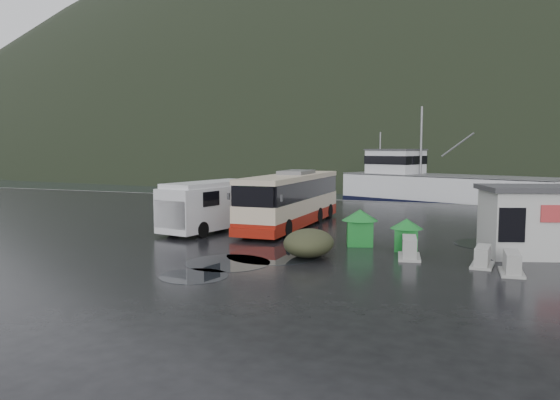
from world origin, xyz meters
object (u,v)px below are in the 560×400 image
at_px(waste_bin_right, 359,245).
at_px(coach_bus, 291,226).
at_px(ticket_kiosk, 527,256).
at_px(jersey_barrier_b, 511,274).
at_px(waste_bin_left, 406,251).
at_px(white_van, 211,231).
at_px(dome_tent, 309,256).
at_px(jersey_barrier_c, 409,258).
at_px(fishing_trawler, 447,194).
at_px(jersey_barrier_a, 482,266).

bearing_deg(waste_bin_right, coach_bus, 138.05).
distance_m(ticket_kiosk, jersey_barrier_b, 3.67).
bearing_deg(waste_bin_left, coach_bus, 144.84).
xyz_separation_m(coach_bus, white_van, (-3.26, -3.13, 0.00)).
height_order(coach_bus, jersey_barrier_b, coach_bus).
height_order(waste_bin_left, dome_tent, waste_bin_left).
bearing_deg(coach_bus, jersey_barrier_b, -36.50).
bearing_deg(jersey_barrier_b, jersey_barrier_c, 158.70).
relative_size(coach_bus, ticket_kiosk, 3.02).
bearing_deg(fishing_trawler, ticket_kiosk, -58.13).
bearing_deg(dome_tent, white_van, 146.99).
distance_m(ticket_kiosk, jersey_barrier_a, 3.16).
bearing_deg(waste_bin_left, jersey_barrier_a, -34.28).
xyz_separation_m(jersey_barrier_a, jersey_barrier_b, (0.96, -0.89, 0.00)).
distance_m(waste_bin_left, jersey_barrier_a, 3.69).
height_order(white_van, dome_tent, white_van).
bearing_deg(dome_tent, waste_bin_right, 67.77).
distance_m(white_van, ticket_kiosk, 14.92).
relative_size(waste_bin_left, fishing_trawler, 0.06).
bearing_deg(white_van, waste_bin_right, 1.99).
distance_m(white_van, jersey_barrier_b, 14.98).
xyz_separation_m(coach_bus, jersey_barrier_b, (10.96, -7.87, 0.00)).
xyz_separation_m(dome_tent, ticket_kiosk, (8.08, 3.28, 0.00)).
relative_size(jersey_barrier_a, jersey_barrier_b, 0.97).
bearing_deg(coach_bus, waste_bin_left, -35.98).
height_order(white_van, waste_bin_left, white_van).
height_order(white_van, jersey_barrier_a, white_van).
bearing_deg(jersey_barrier_c, fishing_trawler, 91.94).
height_order(coach_bus, waste_bin_left, coach_bus).
relative_size(white_van, dome_tent, 2.23).
bearing_deg(fishing_trawler, jersey_barrier_a, -61.88).
relative_size(waste_bin_right, jersey_barrier_b, 1.05).
relative_size(coach_bus, waste_bin_left, 7.97).
distance_m(waste_bin_right, jersey_barrier_b, 7.05).
height_order(jersey_barrier_b, jersey_barrier_c, jersey_barrier_c).
bearing_deg(coach_bus, waste_bin_right, -42.77).
height_order(waste_bin_left, jersey_barrier_b, waste_bin_left).
distance_m(coach_bus, waste_bin_right, 6.51).
bearing_deg(jersey_barrier_c, waste_bin_right, 139.68).
relative_size(dome_tent, jersey_barrier_c, 1.66).
relative_size(ticket_kiosk, jersey_barrier_a, 2.43).
distance_m(coach_bus, jersey_barrier_b, 13.49).
xyz_separation_m(white_van, jersey_barrier_b, (14.21, -4.74, 0.00)).
bearing_deg(jersey_barrier_b, jersey_barrier_a, 136.98).
relative_size(white_van, fishing_trawler, 0.26).
xyz_separation_m(jersey_barrier_b, jersey_barrier_c, (-3.65, 1.42, 0.00)).
bearing_deg(white_van, fishing_trawler, 81.73).
bearing_deg(jersey_barrier_a, fishing_trawler, 96.75).
height_order(ticket_kiosk, jersey_barrier_c, ticket_kiosk).
bearing_deg(jersey_barrier_c, coach_bus, 138.59).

